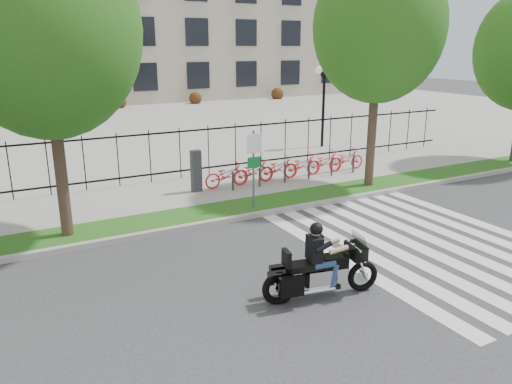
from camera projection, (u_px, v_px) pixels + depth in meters
name	position (u px, v px, depth m)	size (l,w,h in m)	color
ground	(273.00, 282.00, 11.39)	(120.00, 120.00, 0.00)	#323234
curb	(203.00, 224.00, 14.83)	(60.00, 0.20, 0.15)	#999690
grass_verge	(193.00, 216.00, 15.54)	(60.00, 1.50, 0.15)	#214B12
sidewalk	(166.00, 196.00, 17.65)	(60.00, 3.50, 0.15)	#98958E
plaza	(79.00, 127.00, 32.45)	(80.00, 34.00, 0.10)	#98958E
crosswalk_stripes	(425.00, 243.00, 13.60)	(5.70, 8.00, 0.01)	silver
iron_fence	(150.00, 156.00, 18.82)	(30.00, 0.06, 2.00)	black
lamp_post_right	(324.00, 86.00, 25.17)	(1.06, 0.70, 4.25)	black
street_tree_1	(45.00, 30.00, 12.30)	(4.76, 4.76, 8.15)	#38271F
street_tree_2	(379.00, 27.00, 17.16)	(4.56, 4.56, 8.27)	#38271F
bike_share_station	(288.00, 167.00, 19.53)	(7.74, 0.84, 1.50)	#2D2D33
sign_pole_regulatory	(254.00, 159.00, 15.66)	(0.50, 0.09, 2.50)	#59595B
motorcycle_rider	(321.00, 268.00, 10.52)	(2.63, 1.05, 2.05)	black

